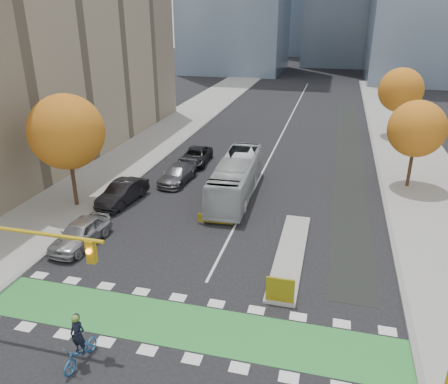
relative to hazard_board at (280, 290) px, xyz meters
The scene contains 20 objects.
ground 5.85m from the hazard_board, 133.60° to the right, with size 300.00×300.00×0.00m, color black.
sidewalk_west 23.59m from the hazard_board, 137.92° to the left, with size 7.00×120.00×0.15m, color gray.
sidewalk_east 18.45m from the hazard_board, 58.98° to the left, with size 7.00×120.00×0.15m, color gray.
curb_west 21.12m from the hazard_board, 131.54° to the left, with size 0.30×120.00×0.16m, color gray.
curb_east 16.92m from the hazard_board, 69.21° to the left, with size 0.30×120.00×0.16m, color gray.
bike_crossing 4.89m from the hazard_board, 145.98° to the right, with size 20.00×3.00×0.01m, color #2B8435.
centre_line 36.03m from the hazard_board, 96.38° to the left, with size 0.15×70.00×0.01m, color silver.
bike_lane_paint 26.05m from the hazard_board, 82.27° to the left, with size 2.50×50.00×0.01m, color black.
median_island 4.85m from the hazard_board, 90.00° to the left, with size 1.60×10.00×0.16m, color gray.
hazard_board is the anchor object (origin of this frame).
building_west 35.18m from the hazard_board, 147.56° to the left, with size 16.00×44.00×25.00m, color gray.
tree_west 18.44m from the hazard_board, 154.01° to the left, with size 5.20×5.20×8.22m.
tree_east_near 19.93m from the hazard_board, 65.80° to the left, with size 4.40×4.40×7.08m.
tree_east_far 35.13m from the hazard_board, 75.88° to the left, with size 4.80×4.80×7.65m.
cyclist 9.39m from the hazard_board, 140.93° to the right, with size 0.93×2.14×2.39m.
bus 13.64m from the hazard_board, 112.08° to the left, with size 2.54×10.84×3.02m, color #B6BDBF.
parked_car_a 12.88m from the hazard_board, 167.54° to the left, with size 1.91×4.74×1.61m, color #A0A1A6.
parked_car_b 15.97m from the hazard_board, 144.51° to the left, with size 1.71×4.91×1.62m, color black.
parked_car_c 17.72m from the hazard_board, 126.35° to the left, with size 2.00×4.91×1.43m, color #55545A.
parked_car_d 21.94m from the hazard_board, 118.59° to the left, with size 2.35×5.10×1.42m, color black.
Camera 1 is at (5.76, -13.63, 13.37)m, focal length 35.00 mm.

